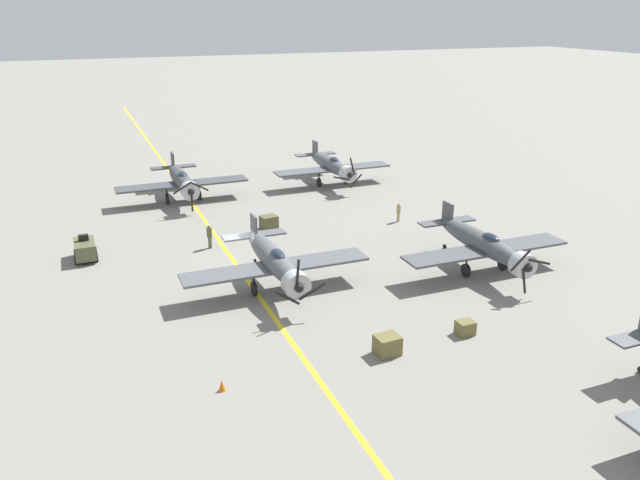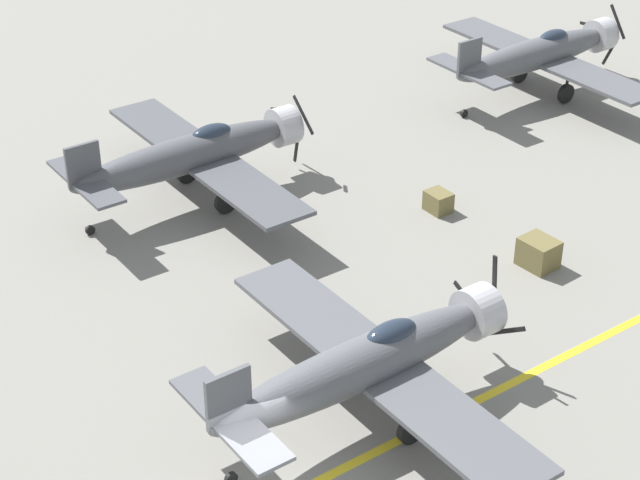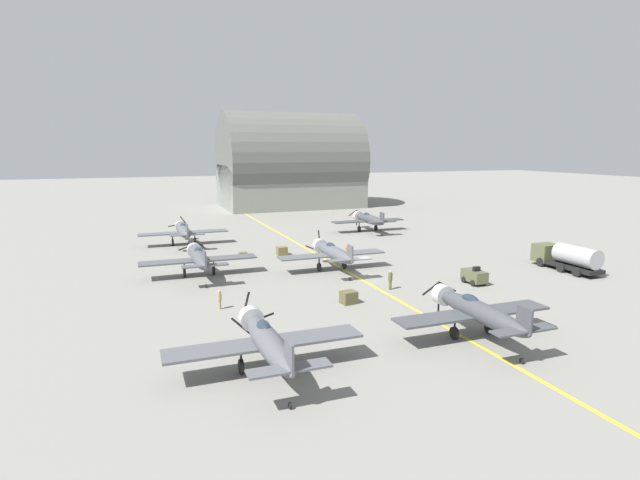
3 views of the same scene
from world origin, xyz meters
name	(u,v)px [view 2 (image 2 of 3)]	position (x,y,z in m)	size (l,w,h in m)	color
airplane_mid_left	(195,153)	(-15.30, 6.84, 2.01)	(12.00, 9.98, 3.65)	#4D4F54
airplane_far_left	(540,53)	(-15.04, 25.00, 2.01)	(12.00, 9.98, 3.65)	#55585D
airplane_mid_center	(369,361)	(-1.28, 4.31, 2.01)	(12.00, 9.98, 3.80)	#56595E
supply_crate_by_tanker	(438,202)	(-9.22, 13.84, 0.40)	(0.95, 0.79, 0.79)	brown
supply_crate_outboard	(538,253)	(-4.23, 14.09, 0.52)	(1.25, 1.05, 1.05)	brown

